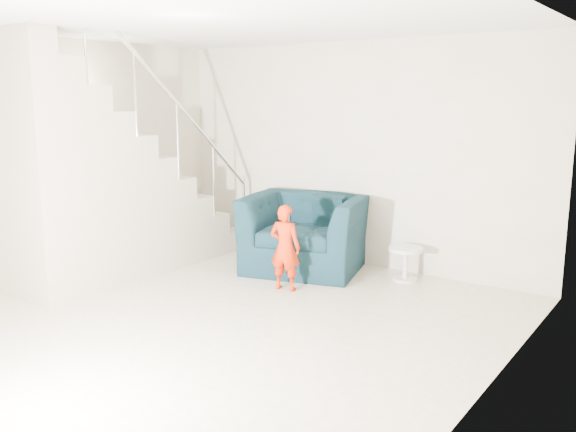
# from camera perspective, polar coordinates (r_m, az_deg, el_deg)

# --- Properties ---
(floor) EXTENTS (5.50, 5.50, 0.00)m
(floor) POSITION_cam_1_polar(r_m,az_deg,el_deg) (5.64, -8.46, -10.27)
(floor) COLOR tan
(floor) RESTS_ON ground
(ceiling) EXTENTS (5.50, 5.50, 0.00)m
(ceiling) POSITION_cam_1_polar(r_m,az_deg,el_deg) (5.30, -9.33, 18.06)
(ceiling) COLOR silver
(ceiling) RESTS_ON back_wall
(back_wall) EXTENTS (5.00, 0.00, 5.00)m
(back_wall) POSITION_cam_1_polar(r_m,az_deg,el_deg) (7.51, 5.95, 5.74)
(back_wall) COLOR #ADA28D
(back_wall) RESTS_ON floor
(left_wall) EXTENTS (0.00, 5.50, 5.50)m
(left_wall) POSITION_cam_1_polar(r_m,az_deg,el_deg) (7.26, -23.23, 4.72)
(left_wall) COLOR #ADA28D
(left_wall) RESTS_ON floor
(right_wall) EXTENTS (0.00, 5.50, 5.50)m
(right_wall) POSITION_cam_1_polar(r_m,az_deg,el_deg) (4.00, 17.76, 0.57)
(right_wall) COLOR #ADA28D
(right_wall) RESTS_ON floor
(armchair) EXTENTS (1.65, 1.53, 0.89)m
(armchair) POSITION_cam_1_polar(r_m,az_deg,el_deg) (7.29, 1.64, -1.57)
(armchair) COLOR black
(armchair) RESTS_ON floor
(toddler) EXTENTS (0.38, 0.29, 0.93)m
(toddler) POSITION_cam_1_polar(r_m,az_deg,el_deg) (6.49, -0.28, -2.97)
(toddler) COLOR #AC1705
(toddler) RESTS_ON floor
(side_table) EXTENTS (0.39, 0.39, 0.39)m
(side_table) POSITION_cam_1_polar(r_m,az_deg,el_deg) (6.99, 10.93, -3.90)
(side_table) COLOR silver
(side_table) RESTS_ON floor
(staircase) EXTENTS (1.02, 3.03, 3.62)m
(staircase) POSITION_cam_1_polar(r_m,az_deg,el_deg) (7.21, -17.17, 1.85)
(staircase) COLOR #ADA089
(staircase) RESTS_ON floor
(cushion) EXTENTS (0.43, 0.21, 0.43)m
(cushion) POSITION_cam_1_polar(r_m,az_deg,el_deg) (7.31, 3.96, 0.38)
(cushion) COLOR black
(cushion) RESTS_ON armchair
(throw) EXTENTS (0.05, 0.51, 0.57)m
(throw) POSITION_cam_1_polar(r_m,az_deg,el_deg) (7.61, -2.25, -0.16)
(throw) COLOR black
(throw) RESTS_ON armchair
(phone) EXTENTS (0.04, 0.05, 0.10)m
(phone) POSITION_cam_1_polar(r_m,az_deg,el_deg) (6.35, 0.16, -0.11)
(phone) COLOR black
(phone) RESTS_ON toddler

